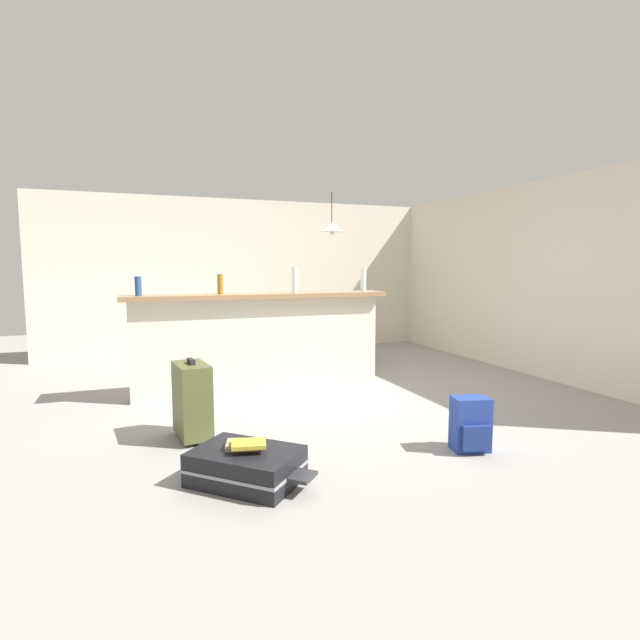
# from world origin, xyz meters

# --- Properties ---
(ground_plane) EXTENTS (13.00, 13.00, 0.05)m
(ground_plane) POSITION_xyz_m (0.00, 0.00, -0.03)
(ground_plane) COLOR gray
(wall_back) EXTENTS (6.60, 0.10, 2.50)m
(wall_back) POSITION_xyz_m (0.00, 3.05, 1.25)
(wall_back) COLOR silver
(wall_back) RESTS_ON ground_plane
(wall_right) EXTENTS (0.10, 6.00, 2.50)m
(wall_right) POSITION_xyz_m (3.05, 0.30, 1.25)
(wall_right) COLOR silver
(wall_right) RESTS_ON ground_plane
(partition_half_wall) EXTENTS (2.80, 0.20, 1.07)m
(partition_half_wall) POSITION_xyz_m (-0.50, 0.36, 0.53)
(partition_half_wall) COLOR silver
(partition_half_wall) RESTS_ON ground_plane
(bar_countertop) EXTENTS (2.96, 0.40, 0.05)m
(bar_countertop) POSITION_xyz_m (-0.50, 0.36, 1.09)
(bar_countertop) COLOR #93704C
(bar_countertop) RESTS_ON partition_half_wall
(bottle_blue) EXTENTS (0.07, 0.07, 0.20)m
(bottle_blue) POSITION_xyz_m (-1.78, 0.37, 1.22)
(bottle_blue) COLOR #284C89
(bottle_blue) RESTS_ON bar_countertop
(bottle_amber) EXTENTS (0.06, 0.06, 0.22)m
(bottle_amber) POSITION_xyz_m (-0.94, 0.37, 1.23)
(bottle_amber) COLOR #9E661E
(bottle_amber) RESTS_ON bar_countertop
(bottle_white) EXTENTS (0.06, 0.06, 0.30)m
(bottle_white) POSITION_xyz_m (-0.12, 0.28, 1.27)
(bottle_white) COLOR silver
(bottle_white) RESTS_ON bar_countertop
(bottle_clear) EXTENTS (0.07, 0.07, 0.28)m
(bottle_clear) POSITION_xyz_m (0.77, 0.34, 1.26)
(bottle_clear) COLOR silver
(bottle_clear) RESTS_ON bar_countertop
(dining_table) EXTENTS (1.10, 0.80, 0.74)m
(dining_table) POSITION_xyz_m (0.94, 1.83, 0.65)
(dining_table) COLOR brown
(dining_table) RESTS_ON ground_plane
(dining_chair_near_partition) EXTENTS (0.41, 0.41, 0.93)m
(dining_chair_near_partition) POSITION_xyz_m (0.89, 1.30, 0.52)
(dining_chair_near_partition) COLOR #4C331E
(dining_chair_near_partition) RESTS_ON ground_plane
(pendant_lamp) EXTENTS (0.34, 0.34, 0.62)m
(pendant_lamp) POSITION_xyz_m (0.93, 1.77, 2.00)
(pendant_lamp) COLOR black
(suitcase_flat_black) EXTENTS (0.84, 0.83, 0.22)m
(suitcase_flat_black) POSITION_xyz_m (-1.17, -1.94, 0.11)
(suitcase_flat_black) COLOR black
(suitcase_flat_black) RESTS_ON ground_plane
(suitcase_upright_olive) EXTENTS (0.29, 0.47, 0.67)m
(suitcase_upright_olive) POSITION_xyz_m (-1.41, -0.97, 0.33)
(suitcase_upright_olive) COLOR #51562D
(suitcase_upright_olive) RESTS_ON ground_plane
(backpack_blue) EXTENTS (0.32, 0.29, 0.42)m
(backpack_blue) POSITION_xyz_m (0.57, -2.00, 0.20)
(backpack_blue) COLOR #233D93
(backpack_blue) RESTS_ON ground_plane
(book_stack) EXTENTS (0.27, 0.30, 0.07)m
(book_stack) POSITION_xyz_m (-1.17, -1.93, 0.25)
(book_stack) COLOR tan
(book_stack) RESTS_ON suitcase_flat_black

